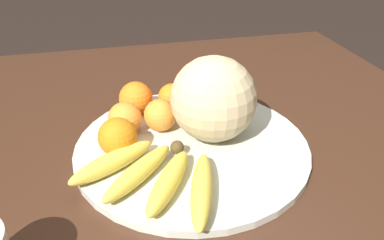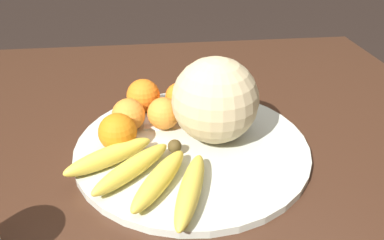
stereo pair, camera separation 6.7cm
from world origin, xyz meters
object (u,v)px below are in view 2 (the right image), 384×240
(banana_bunch, at_px, (148,172))
(fruit_bowl, at_px, (192,146))
(kitchen_table, at_px, (197,199))
(orange_back_left, at_px, (143,96))
(orange_front_right, at_px, (164,113))
(orange_mid_center, at_px, (129,115))
(orange_front_left, at_px, (179,97))
(produce_tag, at_px, (154,118))
(orange_back_right, at_px, (118,132))
(melon, at_px, (215,100))

(banana_bunch, bearing_deg, fruit_bowl, 178.13)
(kitchen_table, xyz_separation_m, orange_back_left, (-0.17, -0.09, 0.14))
(orange_front_right, height_order, orange_mid_center, orange_mid_center)
(orange_front_left, relative_size, orange_front_right, 0.94)
(kitchen_table, height_order, orange_front_left, orange_front_left)
(orange_mid_center, bearing_deg, produce_tag, 126.71)
(fruit_bowl, bearing_deg, produce_tag, -145.46)
(orange_back_right, distance_m, produce_tag, 0.12)
(melon, bearing_deg, orange_front_left, -154.51)
(banana_bunch, distance_m, orange_back_right, 0.11)
(produce_tag, bearing_deg, fruit_bowl, 39.17)
(produce_tag, bearing_deg, orange_front_right, 32.23)
(kitchen_table, distance_m, orange_back_right, 0.20)
(melon, bearing_deg, fruit_bowl, -69.59)
(banana_bunch, height_order, orange_mid_center, orange_mid_center)
(kitchen_table, height_order, melon, melon)
(melon, xyz_separation_m, orange_back_left, (-0.12, -0.13, -0.04))
(orange_mid_center, relative_size, orange_back_left, 0.92)
(orange_front_left, bearing_deg, orange_mid_center, -56.09)
(kitchen_table, xyz_separation_m, fruit_bowl, (-0.03, -0.01, 0.10))
(orange_front_left, relative_size, orange_back_right, 0.87)
(orange_back_right, bearing_deg, fruit_bowl, 90.24)
(fruit_bowl, relative_size, orange_back_left, 6.16)
(banana_bunch, xyz_separation_m, orange_back_left, (-0.24, -0.00, 0.02))
(orange_front_right, bearing_deg, produce_tag, -152.39)
(melon, xyz_separation_m, orange_front_right, (-0.05, -0.09, -0.05))
(orange_back_left, bearing_deg, kitchen_table, 28.95)
(melon, bearing_deg, orange_front_right, -116.25)
(orange_mid_center, bearing_deg, melon, 73.71)
(fruit_bowl, relative_size, orange_front_left, 7.23)
(melon, bearing_deg, produce_tag, -126.44)
(kitchen_table, bearing_deg, produce_tag, -150.52)
(orange_front_left, height_order, orange_front_right, orange_front_right)
(orange_front_left, xyz_separation_m, orange_back_left, (-0.00, -0.08, 0.01))
(orange_front_left, bearing_deg, fruit_bowl, 5.12)
(kitchen_table, xyz_separation_m, produce_tag, (-0.13, -0.07, 0.11))
(fruit_bowl, xyz_separation_m, banana_bunch, (0.10, -0.08, 0.02))
(orange_back_left, height_order, produce_tag, orange_back_left)
(kitchen_table, relative_size, orange_back_right, 18.41)
(orange_mid_center, bearing_deg, orange_front_right, 89.04)
(orange_back_left, bearing_deg, orange_front_left, 87.30)
(melon, bearing_deg, orange_back_left, -132.55)
(fruit_bowl, height_order, orange_front_right, orange_front_right)
(banana_bunch, relative_size, orange_back_right, 3.57)
(melon, distance_m, banana_bunch, 0.18)
(fruit_bowl, bearing_deg, melon, 110.41)
(kitchen_table, xyz_separation_m, orange_front_right, (-0.09, -0.05, 0.14))
(orange_mid_center, bearing_deg, fruit_bowl, 61.51)
(orange_front_left, xyz_separation_m, produce_tag, (0.03, -0.06, -0.03))
(orange_front_right, height_order, produce_tag, orange_front_right)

